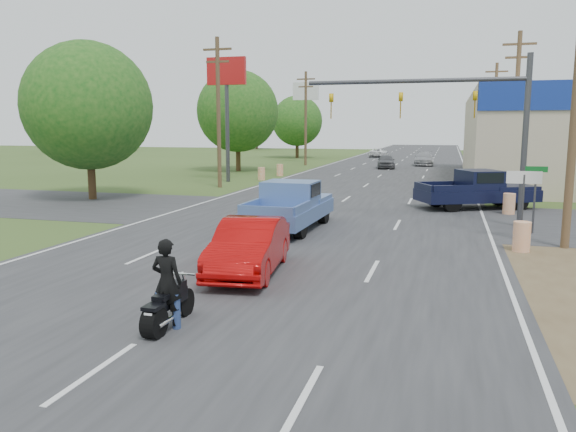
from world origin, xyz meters
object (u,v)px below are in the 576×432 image
(navy_pickup, at_px, (479,189))
(distant_car_silver, at_px, (424,159))
(red_convertible, at_px, (249,247))
(blue_pickup, at_px, (291,205))
(rider, at_px, (167,286))
(motorcycle, at_px, (167,308))
(distant_car_white, at_px, (378,153))
(distant_car_grey, at_px, (386,161))

(navy_pickup, height_order, distant_car_silver, navy_pickup)
(distant_car_silver, bearing_deg, navy_pickup, -84.44)
(red_convertible, height_order, blue_pickup, blue_pickup)
(distant_car_silver, bearing_deg, rider, -94.61)
(distant_car_silver, bearing_deg, red_convertible, -94.78)
(red_convertible, distance_m, rider, 4.60)
(motorcycle, height_order, distant_car_silver, distant_car_silver)
(red_convertible, distance_m, distant_car_silver, 48.41)
(red_convertible, height_order, distant_car_white, red_convertible)
(distant_car_white, bearing_deg, motorcycle, 96.68)
(red_convertible, relative_size, distant_car_white, 1.04)
(motorcycle, distance_m, distant_car_grey, 47.26)
(navy_pickup, bearing_deg, distant_car_silver, 161.29)
(blue_pickup, xyz_separation_m, distant_car_white, (-3.40, 57.30, -0.37))
(red_convertible, distance_m, distant_car_grey, 42.62)
(distant_car_silver, bearing_deg, blue_pickup, -96.42)
(navy_pickup, bearing_deg, rider, -45.05)
(red_convertible, xyz_separation_m, navy_pickup, (6.84, 15.32, 0.23))
(rider, bearing_deg, distant_car_white, -86.10)
(blue_pickup, height_order, distant_car_grey, blue_pickup)
(motorcycle, bearing_deg, distant_car_silver, 87.48)
(red_convertible, xyz_separation_m, blue_pickup, (-0.79, 7.15, 0.22))
(rider, relative_size, blue_pickup, 0.30)
(motorcycle, xyz_separation_m, rider, (0.00, 0.04, 0.44))
(navy_pickup, bearing_deg, red_convertible, -49.91)
(blue_pickup, xyz_separation_m, navy_pickup, (7.62, 8.17, 0.00))
(red_convertible, bearing_deg, blue_pickup, 89.22)
(red_convertible, xyz_separation_m, distant_car_silver, (2.70, 48.33, -0.03))
(distant_car_grey, relative_size, distant_car_white, 0.95)
(motorcycle, distance_m, navy_pickup, 21.14)
(motorcycle, bearing_deg, distant_car_white, 93.89)
(navy_pickup, relative_size, distant_car_white, 1.42)
(rider, distance_m, distant_car_silver, 53.01)
(navy_pickup, xyz_separation_m, distant_car_silver, (-4.13, 33.01, -0.25))
(distant_car_white, bearing_deg, blue_pickup, 96.69)
(motorcycle, relative_size, navy_pickup, 0.32)
(blue_pickup, bearing_deg, distant_car_grey, 91.71)
(distant_car_grey, relative_size, distant_car_silver, 0.83)
(red_convertible, distance_m, motorcycle, 4.65)
(red_convertible, height_order, distant_car_grey, red_convertible)
(navy_pickup, bearing_deg, distant_car_grey, 169.76)
(navy_pickup, bearing_deg, distant_car_white, 166.80)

